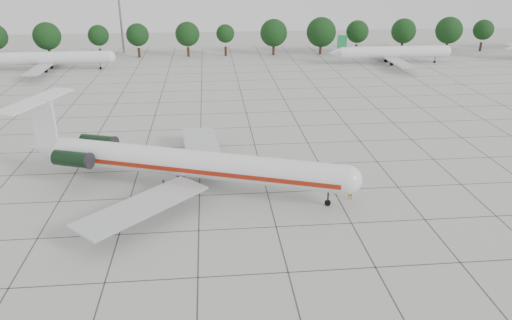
# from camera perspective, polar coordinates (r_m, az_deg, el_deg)

# --- Properties ---
(ground) EXTENTS (260.00, 260.00, 0.00)m
(ground) POSITION_cam_1_polar(r_m,az_deg,el_deg) (59.22, 1.29, -3.76)
(ground) COLOR #B2B1AA
(ground) RESTS_ON ground
(apron_joints) EXTENTS (170.00, 170.00, 0.02)m
(apron_joints) POSITION_cam_1_polar(r_m,az_deg,el_deg) (72.88, -0.08, 1.48)
(apron_joints) COLOR #383838
(apron_joints) RESTS_ON ground
(main_airliner) EXTENTS (40.78, 30.99, 9.83)m
(main_airliner) POSITION_cam_1_polar(r_m,az_deg,el_deg) (59.66, -9.10, -0.19)
(main_airliner) COLOR silver
(main_airliner) RESTS_ON ground
(ground_crew) EXTENTS (0.75, 0.55, 1.92)m
(ground_crew) POSITION_cam_1_polar(r_m,az_deg,el_deg) (58.42, 10.72, -3.53)
(ground_crew) COLOR orange
(ground_crew) RESTS_ON ground
(bg_airliner_b) EXTENTS (28.24, 27.20, 7.40)m
(bg_airliner_b) POSITION_cam_1_polar(r_m,az_deg,el_deg) (131.00, -22.44, 10.69)
(bg_airliner_b) COLOR silver
(bg_airliner_b) RESTS_ON ground
(bg_airliner_d) EXTENTS (28.24, 27.20, 7.40)m
(bg_airliner_d) POSITION_cam_1_polar(r_m,az_deg,el_deg) (133.52, 15.35, 11.78)
(bg_airliner_d) COLOR silver
(bg_airliner_d) RESTS_ON ground
(tree_line) EXTENTS (249.86, 8.44, 10.22)m
(tree_line) POSITION_cam_1_polar(r_m,az_deg,el_deg) (139.24, -7.84, 14.06)
(tree_line) COLOR #332114
(tree_line) RESTS_ON ground
(floodlight_mast) EXTENTS (1.60, 1.60, 25.45)m
(floodlight_mast) POSITION_cam_1_polar(r_m,az_deg,el_deg) (147.05, -15.42, 17.21)
(floodlight_mast) COLOR slate
(floodlight_mast) RESTS_ON ground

